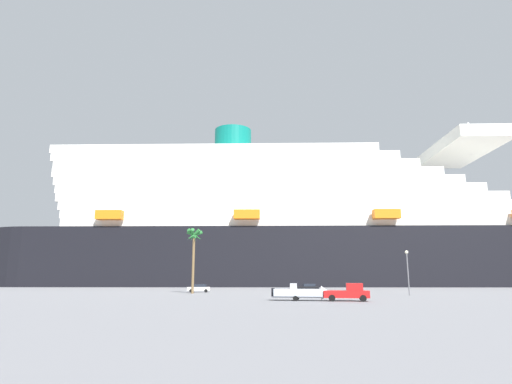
% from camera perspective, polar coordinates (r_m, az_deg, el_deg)
% --- Properties ---
extents(ground_plane, '(600.00, 600.00, 0.00)m').
position_cam_1_polar(ground_plane, '(103.76, 3.73, -13.08)').
color(ground_plane, gray).
extents(cruise_ship, '(223.27, 44.63, 65.07)m').
position_cam_1_polar(cruise_ship, '(149.25, 5.92, -5.41)').
color(cruise_ship, black).
rests_on(cruise_ship, ground_plane).
extents(pickup_truck, '(5.82, 2.86, 2.20)m').
position_cam_1_polar(pickup_truck, '(55.38, 12.41, -13.16)').
color(pickup_truck, red).
rests_on(pickup_truck, ground_plane).
extents(small_boat_on_trailer, '(8.56, 2.75, 2.15)m').
position_cam_1_polar(small_boat_on_trailer, '(55.50, 6.48, -13.43)').
color(small_boat_on_trailer, '#595960').
rests_on(small_boat_on_trailer, ground_plane).
extents(palm_tree, '(3.17, 3.05, 11.96)m').
position_cam_1_polar(palm_tree, '(80.57, -8.40, -6.47)').
color(palm_tree, brown).
rests_on(palm_tree, ground_plane).
extents(street_lamp, '(0.56, 0.56, 7.32)m').
position_cam_1_polar(street_lamp, '(74.89, 19.82, -9.36)').
color(street_lamp, slate).
rests_on(street_lamp, ground_plane).
extents(parked_car_white_van, '(4.67, 2.56, 1.58)m').
position_cam_1_polar(parked_car_white_van, '(86.67, -7.73, -12.76)').
color(parked_car_white_van, white).
rests_on(parked_car_white_van, ground_plane).
extents(parked_car_black_coupe, '(4.60, 2.22, 1.58)m').
position_cam_1_polar(parked_car_black_coupe, '(92.77, 7.09, -12.69)').
color(parked_car_black_coupe, black).
rests_on(parked_car_black_coupe, ground_plane).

